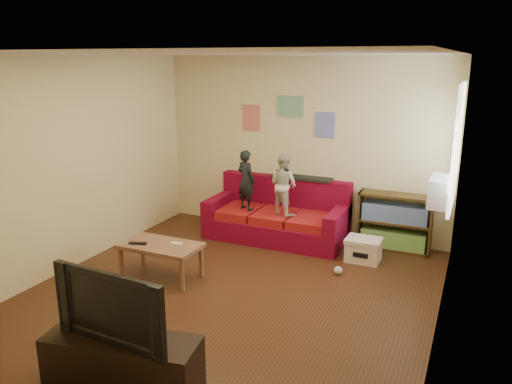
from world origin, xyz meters
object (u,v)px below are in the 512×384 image
at_px(file_box, 363,250).
at_px(bookshelf, 394,225).
at_px(sofa, 278,218).
at_px(coffee_table, 161,249).
at_px(television, 118,303).
at_px(tv_stand, 123,364).
at_px(child_a, 246,180).
at_px(child_b, 283,184).

bearing_deg(file_box, bookshelf, 64.78).
distance_m(sofa, coffee_table, 2.10).
bearing_deg(sofa, television, -86.98).
distance_m(bookshelf, tv_stand, 4.39).
relative_size(child_a, tv_stand, 0.71).
bearing_deg(tv_stand, file_box, 61.45).
distance_m(child_b, file_box, 1.46).
xyz_separation_m(child_b, file_box, (1.25, -0.22, -0.72)).
distance_m(child_b, coffee_table, 2.06).
bearing_deg(child_a, coffee_table, 101.52).
distance_m(coffee_table, file_box, 2.68).
xyz_separation_m(sofa, coffee_table, (-0.78, -1.95, 0.07)).
bearing_deg(coffee_table, child_a, 79.61).
bearing_deg(coffee_table, child_b, 62.46).
distance_m(tv_stand, television, 0.54).
relative_size(sofa, bookshelf, 2.04).
xyz_separation_m(bookshelf, tv_stand, (-1.48, -4.13, -0.12)).
xyz_separation_m(sofa, child_b, (0.15, -0.17, 0.58)).
height_order(child_a, child_b, child_a).
relative_size(coffee_table, file_box, 2.13).
bearing_deg(sofa, child_b, -49.17).
relative_size(child_a, file_box, 1.96).
height_order(sofa, television, television).
relative_size(child_b, television, 0.85).
xyz_separation_m(sofa, tv_stand, (0.21, -3.90, -0.07)).
bearing_deg(bookshelf, tv_stand, -109.76).
height_order(child_b, television, child_b).
xyz_separation_m(child_b, tv_stand, (0.06, -3.73, -0.65)).
xyz_separation_m(child_a, tv_stand, (0.66, -3.73, -0.65)).
relative_size(child_b, tv_stand, 0.71).
height_order(coffee_table, bookshelf, bookshelf).
height_order(sofa, coffee_table, sofa).
bearing_deg(television, tv_stand, 0.00).
distance_m(coffee_table, television, 2.23).
xyz_separation_m(sofa, child_a, (-0.45, -0.17, 0.58)).
bearing_deg(child_b, child_a, 21.90).
bearing_deg(television, file_box, 74.45).
bearing_deg(sofa, child_a, -159.27).
distance_m(child_b, television, 3.73).
bearing_deg(tv_stand, bookshelf, 60.44).
relative_size(sofa, television, 1.96).
height_order(child_b, coffee_table, child_b).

